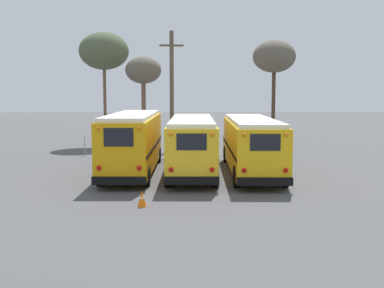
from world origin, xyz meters
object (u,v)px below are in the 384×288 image
school_bus_1 (192,143)px  bare_tree_1 (104,51)px  utility_pole (172,90)px  bare_tree_0 (143,72)px  bare_tree_2 (274,57)px  school_bus_0 (133,141)px  school_bus_2 (251,143)px  traffic_cone (142,199)px

school_bus_1 → bare_tree_1: 17.15m
utility_pole → bare_tree_0: utility_pole is taller
bare_tree_2 → school_bus_0: bearing=-126.6°
bare_tree_0 → school_bus_2: bearing=-62.5°
traffic_cone → utility_pole: bearing=86.9°
utility_pole → traffic_cone: 18.52m
school_bus_1 → utility_pole: 10.70m
utility_pole → school_bus_2: bearing=-66.8°
utility_pole → bare_tree_2: bearing=26.5°
school_bus_1 → bare_tree_1: size_ratio=1.15×
school_bus_0 → bare_tree_1: (-3.63, 14.24, 6.01)m
school_bus_0 → bare_tree_1: 15.88m
bare_tree_2 → traffic_cone: size_ratio=13.92×
utility_pole → bare_tree_1: bare_tree_1 is taller
bare_tree_1 → bare_tree_2: (14.22, 0.00, -0.45)m
school_bus_0 → bare_tree_2: bare_tree_2 is taller
school_bus_2 → utility_pole: bearing=113.2°
school_bus_1 → bare_tree_1: (-6.87, 14.48, 6.12)m
utility_pole → bare_tree_0: bearing=131.8°
school_bus_0 → bare_tree_0: bare_tree_0 is taller
school_bus_1 → bare_tree_2: size_ratio=1.23×
utility_pole → bare_tree_0: size_ratio=1.23×
school_bus_2 → bare_tree_2: 16.24m
school_bus_0 → traffic_cone: school_bus_0 is taller
bare_tree_0 → traffic_cone: bare_tree_0 is taller
school_bus_0 → school_bus_2: 6.49m
school_bus_2 → bare_tree_0: size_ratio=1.51×
bare_tree_1 → bare_tree_2: bare_tree_1 is taller
school_bus_1 → bare_tree_2: (7.35, 14.48, 5.66)m
school_bus_1 → bare_tree_0: bare_tree_0 is taller
bare_tree_1 → bare_tree_2: size_ratio=1.07×
school_bus_1 → utility_pole: size_ratio=1.20×
utility_pole → school_bus_0: bearing=-101.5°
school_bus_1 → traffic_cone: school_bus_1 is taller
school_bus_2 → bare_tree_1: bearing=124.6°
utility_pole → traffic_cone: (-0.97, -17.99, -4.30)m
bare_tree_1 → school_bus_2: bearing=-55.4°
bare_tree_2 → traffic_cone: bare_tree_2 is taller
bare_tree_1 → traffic_cone: bearing=-78.1°
school_bus_0 → utility_pole: bearing=78.5°
school_bus_2 → bare_tree_1: (-10.10, 14.65, 6.12)m
bare_tree_2 → utility_pole: bearing=-153.5°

